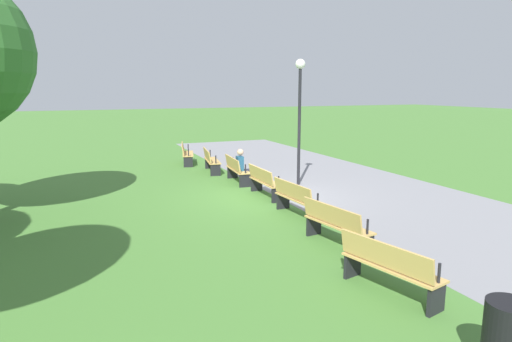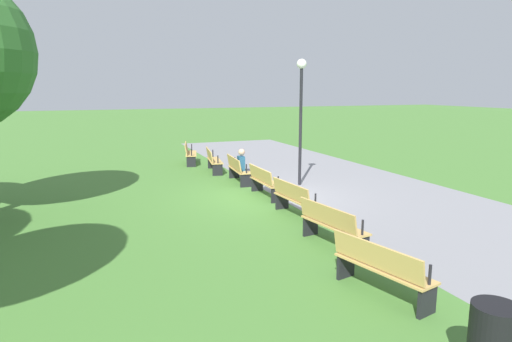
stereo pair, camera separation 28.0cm
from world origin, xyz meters
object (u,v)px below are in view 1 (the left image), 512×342
object	(u,v)px
bench_3	(265,181)
bench_5	(336,224)
person_seated	(243,165)
bench_2	(236,169)
bench_1	(211,160)
lamp_post	(300,99)
bench_6	(389,266)
bench_4	(297,198)
bench_0	(186,153)

from	to	relation	value
bench_3	bench_5	xyz separation A→B (m)	(4.40, -0.34, 0.00)
person_seated	bench_3	bearing A→B (deg)	3.46
bench_2	bench_1	bearing A→B (deg)	-168.80
bench_3	bench_1	bearing A→B (deg)	-175.53
lamp_post	person_seated	bearing A→B (deg)	-116.35
bench_6	person_seated	xyz separation A→B (m)	(-8.50, 0.81, 0.17)
bench_2	bench_4	size ratio (longest dim) A/B	1.00
bench_1	bench_5	xyz separation A→B (m)	(8.80, 0.00, 0.00)
bench_4	person_seated	xyz separation A→B (m)	(-4.14, 0.12, 0.17)
bench_2	bench_4	world-z (taller)	same
bench_5	lamp_post	xyz separation A→B (m)	(-5.50, 2.06, 2.38)
bench_0	bench_3	world-z (taller)	same
bench_2	bench_3	world-z (taller)	same
bench_6	bench_5	bearing A→B (deg)	155.34
bench_5	bench_6	size ratio (longest dim) A/B	0.99
bench_0	bench_2	bearing A→B (deg)	22.42
bench_4	bench_2	bearing A→B (deg)	175.51
bench_2	person_seated	xyz separation A→B (m)	(0.27, 0.12, 0.17)
bench_4	person_seated	bearing A→B (deg)	173.83
bench_4	bench_3	bearing A→B (deg)	173.27
bench_3	person_seated	size ratio (longest dim) A/B	1.40
bench_6	person_seated	distance (m)	8.54
bench_6	person_seated	size ratio (longest dim) A/B	1.46
bench_0	bench_3	bearing A→B (deg)	20.19
bench_3	lamp_post	world-z (taller)	lamp_post
lamp_post	bench_0	bearing A→B (deg)	-155.50
bench_4	bench_6	distance (m)	4.41
bench_3	bench_5	size ratio (longest dim) A/B	0.97
bench_0	bench_1	xyz separation A→B (m)	(2.17, 0.43, 0.00)
bench_5	person_seated	bearing A→B (deg)	167.59
bench_2	bench_3	distance (m)	2.21
bench_2	bench_4	bearing A→B (deg)	4.49
bench_0	bench_2	size ratio (longest dim) A/B	1.02
bench_0	person_seated	bearing A→B (deg)	23.36
bench_3	bench_5	world-z (taller)	same
person_seated	bench_1	bearing A→B (deg)	-166.77
bench_3	person_seated	distance (m)	1.94
bench_2	bench_6	distance (m)	8.80
bench_2	lamp_post	distance (m)	3.19
bench_5	bench_0	bearing A→B (deg)	173.25
bench_0	bench_3	xyz separation A→B (m)	(6.57, 0.77, 0.00)
bench_0	bench_2	xyz separation A→B (m)	(4.36, 0.69, 0.00)
bench_1	lamp_post	size ratio (longest dim) A/B	0.42
bench_5	bench_3	bearing A→B (deg)	166.54
bench_1	bench_3	xyz separation A→B (m)	(4.40, 0.34, 0.00)
bench_1	bench_4	xyz separation A→B (m)	(6.61, 0.26, 0.00)
bench_3	bench_6	size ratio (longest dim) A/B	0.96
bench_1	bench_6	xyz separation A→B (m)	(10.96, -0.43, 0.00)
bench_5	lamp_post	size ratio (longest dim) A/B	0.42
bench_2	bench_3	size ratio (longest dim) A/B	1.02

